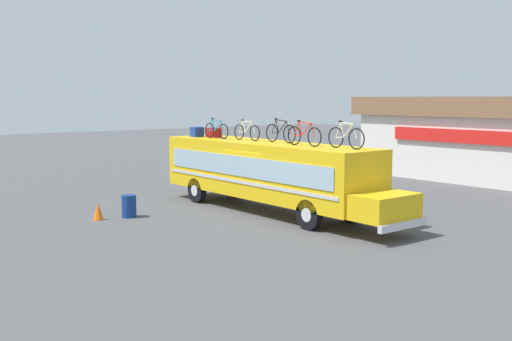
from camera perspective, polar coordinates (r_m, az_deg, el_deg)
The scene contains 12 objects.
ground_plane at distance 24.37m, azimuth 0.81°, elevation -3.84°, with size 120.00×120.00×0.00m, color #4C4C4F.
bus at distance 23.91m, azimuth 1.22°, elevation -0.03°, with size 12.41×2.45×2.79m.
luggage_bag_1 at distance 27.40m, azimuth -5.64°, elevation 3.67°, with size 0.46×0.47×0.44m, color #193899.
luggage_bag_2 at distance 26.96m, azimuth -4.05°, elevation 3.61°, with size 0.75×0.39×0.42m, color maroon.
rooftop_bicycle_1 at distance 26.15m, azimuth -3.78°, elevation 3.86°, with size 1.73×0.44×0.89m.
rooftop_bicycle_2 at distance 24.89m, azimuth -0.89°, elevation 3.71°, with size 1.70×0.44×0.87m.
rooftop_bicycle_3 at distance 23.66m, azimuth 2.35°, elevation 3.62°, with size 1.77×0.44×0.96m.
rooftop_bicycle_4 at distance 22.05m, azimuth 4.59°, elevation 3.35°, with size 1.79×0.44×0.94m.
rooftop_bicycle_5 at distance 21.04m, azimuth 8.54°, elevation 3.16°, with size 1.70×0.44×0.97m.
roadside_building at distance 36.51m, azimuth 22.05°, elevation 2.99°, with size 14.78×8.28×4.62m.
trash_bin at distance 23.49m, azimuth -11.97°, elevation -3.33°, with size 0.55×0.55×0.86m, color navy.
traffic_cone at distance 23.27m, azimuth -14.77°, elevation -3.77°, with size 0.39×0.39×0.65m, color orange.
Camera 1 is at (18.49, -15.22, 4.53)m, focal length 42.11 mm.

